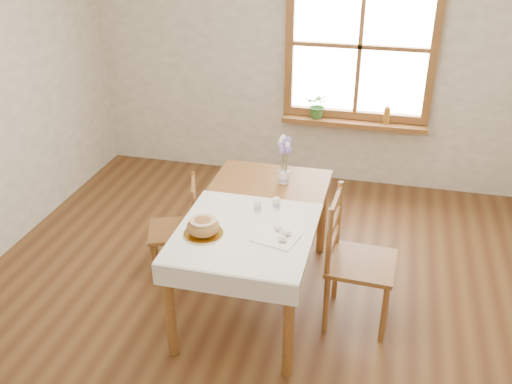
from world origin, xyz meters
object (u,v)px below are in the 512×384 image
dining_table (256,221)px  chair_right (362,261)px  bread_plate (204,234)px  chair_left (173,229)px  flower_vase (284,178)px

dining_table → chair_right: chair_right is taller
dining_table → bread_plate: (-0.25, -0.41, 0.10)m
chair_left → bread_plate: 0.80m
bread_plate → flower_vase: size_ratio=2.67×
chair_left → bread_plate: chair_left is taller
chair_left → chair_right: chair_right is taller
bread_plate → chair_right: bearing=18.0°
dining_table → chair_left: (-0.70, 0.14, -0.25)m
dining_table → flower_vase: size_ratio=16.72×
chair_right → dining_table: bearing=86.9°
dining_table → flower_vase: bearing=77.6°
flower_vase → chair_right: bearing=-39.7°
dining_table → chair_right: (0.77, -0.08, -0.17)m
chair_left → bread_plate: bearing=19.5°
dining_table → chair_right: bearing=-5.8°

